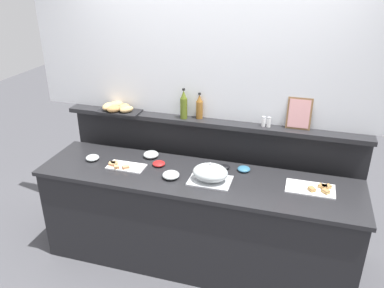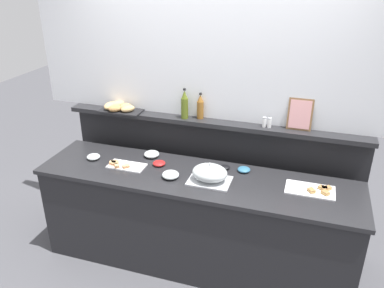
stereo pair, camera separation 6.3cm
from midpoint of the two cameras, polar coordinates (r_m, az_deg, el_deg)
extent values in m
plane|color=#4C4C51|center=(4.21, 2.39, -11.37)|extent=(12.00, 12.00, 0.00)
cube|color=black|center=(3.49, 0.01, -11.33)|extent=(2.65, 0.62, 0.85)
cube|color=#232326|center=(3.24, 0.01, -4.99)|extent=(2.69, 0.66, 0.03)
cube|color=black|center=(3.81, 2.21, -4.97)|extent=(2.74, 0.08, 1.18)
cube|color=#232326|center=(3.50, 2.17, 3.32)|extent=(2.74, 0.22, 0.04)
cube|color=white|center=(3.37, 2.68, 15.03)|extent=(3.34, 0.08, 1.38)
cube|color=white|center=(3.42, -10.06, -3.25)|extent=(0.32, 0.17, 0.01)
cube|color=tan|center=(3.46, -12.05, -2.93)|extent=(0.06, 0.05, 0.01)
cube|color=#B24738|center=(3.46, -12.06, -2.81)|extent=(0.06, 0.05, 0.01)
cube|color=tan|center=(3.45, -12.07, -2.69)|extent=(0.06, 0.05, 0.01)
cube|color=tan|center=(3.44, -11.71, -3.07)|extent=(0.06, 0.05, 0.01)
cube|color=#B24738|center=(3.44, -11.73, -2.95)|extent=(0.06, 0.05, 0.01)
cube|color=tan|center=(3.43, -11.74, -2.83)|extent=(0.06, 0.05, 0.01)
cube|color=tan|center=(3.41, -11.43, -3.34)|extent=(0.06, 0.07, 0.01)
cube|color=#B24738|center=(3.40, -11.44, -3.22)|extent=(0.06, 0.07, 0.01)
cube|color=tan|center=(3.40, -11.45, -3.10)|extent=(0.06, 0.07, 0.01)
cube|color=tan|center=(3.38, -10.14, -3.44)|extent=(0.07, 0.07, 0.01)
cube|color=#B24738|center=(3.38, -10.15, -3.32)|extent=(0.07, 0.07, 0.01)
cube|color=tan|center=(3.38, -10.16, -3.20)|extent=(0.07, 0.07, 0.01)
cube|color=tan|center=(3.47, -11.78, -2.82)|extent=(0.07, 0.07, 0.01)
cube|color=#B24738|center=(3.47, -11.79, -2.70)|extent=(0.07, 0.07, 0.01)
cube|color=tan|center=(3.46, -11.80, -2.59)|extent=(0.07, 0.07, 0.01)
cube|color=white|center=(3.19, 16.30, -6.25)|extent=(0.37, 0.21, 0.01)
cube|color=#AD7A47|center=(3.22, 18.57, -6.04)|extent=(0.07, 0.07, 0.01)
cube|color=#E5C666|center=(3.21, 18.59, -5.92)|extent=(0.07, 0.07, 0.01)
cube|color=#AD7A47|center=(3.21, 18.61, -5.80)|extent=(0.07, 0.07, 0.01)
cube|color=#AD7A47|center=(3.15, 16.49, -6.45)|extent=(0.06, 0.07, 0.01)
cube|color=#E5C666|center=(3.14, 16.51, -6.33)|extent=(0.06, 0.07, 0.01)
cube|color=#AD7A47|center=(3.14, 16.53, -6.20)|extent=(0.06, 0.07, 0.01)
cube|color=#AD7A47|center=(3.21, 18.18, -6.09)|extent=(0.05, 0.06, 0.01)
cube|color=#E5C666|center=(3.20, 18.20, -5.97)|extent=(0.05, 0.06, 0.01)
cube|color=#AD7A47|center=(3.20, 18.22, -5.84)|extent=(0.05, 0.06, 0.01)
cube|color=#AD7A47|center=(3.15, 18.33, -6.68)|extent=(0.07, 0.07, 0.01)
cube|color=#E5C666|center=(3.15, 18.35, -6.56)|extent=(0.07, 0.07, 0.01)
cube|color=#AD7A47|center=(3.14, 18.37, -6.43)|extent=(0.07, 0.07, 0.01)
cube|color=#AD7A47|center=(3.21, 17.90, -6.02)|extent=(0.07, 0.06, 0.01)
cube|color=#E5C666|center=(3.21, 17.92, -5.90)|extent=(0.07, 0.06, 0.01)
cube|color=#AD7A47|center=(3.20, 17.93, -5.77)|extent=(0.07, 0.06, 0.01)
cube|color=#B7BABF|center=(3.16, 2.07, -5.37)|extent=(0.34, 0.24, 0.01)
ellipsoid|color=silver|center=(3.12, 2.09, -4.19)|extent=(0.28, 0.23, 0.14)
sphere|color=#B7BABF|center=(3.09, 2.12, -2.92)|extent=(0.02, 0.02, 0.02)
ellipsoid|color=silver|center=(3.55, -6.50, -1.53)|extent=(0.14, 0.14, 0.05)
ellipsoid|color=#E5CC66|center=(3.56, -6.50, -1.67)|extent=(0.11, 0.11, 0.03)
ellipsoid|color=silver|center=(3.20, -3.66, -4.53)|extent=(0.14, 0.14, 0.06)
ellipsoid|color=white|center=(3.21, -3.66, -4.68)|extent=(0.11, 0.11, 0.03)
ellipsoid|color=silver|center=(3.60, -14.79, -1.94)|extent=(0.12, 0.12, 0.05)
ellipsoid|color=white|center=(3.60, -14.77, -2.06)|extent=(0.09, 0.09, 0.03)
ellipsoid|color=teal|center=(3.33, 7.02, -3.63)|extent=(0.11, 0.11, 0.04)
ellipsoid|color=black|center=(3.36, 4.28, -3.33)|extent=(0.08, 0.08, 0.03)
ellipsoid|color=red|center=(3.40, -5.38, -2.86)|extent=(0.11, 0.11, 0.04)
cylinder|color=#56661E|center=(3.48, -1.73, 5.22)|extent=(0.06, 0.06, 0.19)
cone|color=#56661E|center=(3.44, -1.76, 7.25)|extent=(0.05, 0.05, 0.07)
cylinder|color=black|center=(3.43, -1.77, 7.96)|extent=(0.03, 0.03, 0.02)
cylinder|color=#8E5B23|center=(3.49, 0.57, 5.01)|extent=(0.06, 0.06, 0.16)
cone|color=#8E5B23|center=(3.45, 0.57, 6.72)|extent=(0.05, 0.05, 0.06)
cylinder|color=black|center=(3.44, 0.58, 7.34)|extent=(0.02, 0.02, 0.02)
cylinder|color=white|center=(3.37, 9.86, 3.16)|extent=(0.03, 0.03, 0.08)
cylinder|color=#B7BABF|center=(3.36, 9.91, 3.85)|extent=(0.03, 0.03, 0.01)
cylinder|color=white|center=(3.37, 10.60, 3.07)|extent=(0.03, 0.03, 0.08)
cylinder|color=#B7BABF|center=(3.35, 10.65, 3.76)|extent=(0.03, 0.03, 0.01)
cube|color=black|center=(3.76, -10.77, 4.87)|extent=(0.40, 0.26, 0.02)
ellipsoid|color=tan|center=(3.79, -11.67, 5.60)|extent=(0.17, 0.18, 0.07)
ellipsoid|color=#B7844C|center=(3.69, -11.79, 5.03)|extent=(0.16, 0.15, 0.06)
ellipsoid|color=tan|center=(3.76, -12.59, 5.39)|extent=(0.09, 0.15, 0.06)
ellipsoid|color=tan|center=(3.69, -10.34, 5.25)|extent=(0.11, 0.13, 0.07)
ellipsoid|color=tan|center=(3.66, -10.02, 5.02)|extent=(0.15, 0.16, 0.06)
cube|color=brown|center=(3.36, 14.83, 4.31)|extent=(0.20, 0.06, 0.26)
cube|color=#CC8C8C|center=(3.36, 14.83, 4.29)|extent=(0.17, 0.05, 0.23)
camera|label=1|loc=(0.03, -90.56, -0.26)|focal=36.59mm
camera|label=2|loc=(0.03, 89.44, 0.26)|focal=36.59mm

